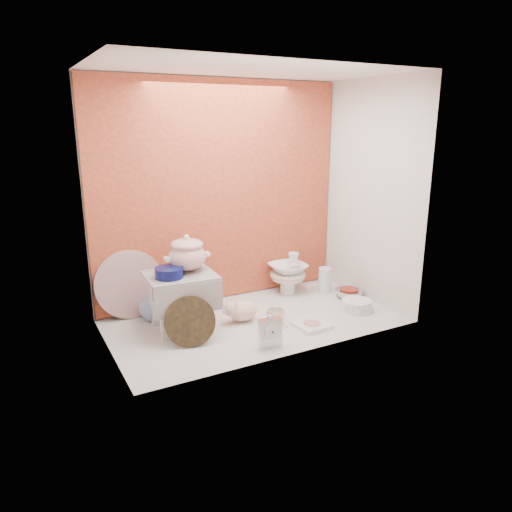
{
  "coord_description": "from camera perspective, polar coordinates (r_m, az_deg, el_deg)",
  "views": [
    {
      "loc": [
        -1.33,
        -2.49,
        1.22
      ],
      "look_at": [
        0.02,
        0.02,
        0.42
      ],
      "focal_mm": 33.66,
      "sensor_mm": 36.0,
      "label": 1
    }
  ],
  "objects": [
    {
      "name": "niche_shell",
      "position": [
        3.0,
        -1.82,
        10.12
      ],
      "size": [
        1.86,
        1.03,
        1.53
      ],
      "color": "#C95A32",
      "rests_on": "ground"
    },
    {
      "name": "cobalt_bowl",
      "position": [
        2.82,
        -10.29,
        -1.96
      ],
      "size": [
        0.2,
        0.2,
        0.06
      ],
      "primitive_type": "cylinder",
      "rotation": [
        0.0,
        0.0,
        -0.27
      ],
      "color": "#090F49",
      "rests_on": "step_stool"
    },
    {
      "name": "gold_rim_teacup",
      "position": [
        2.99,
        2.35,
        -7.21
      ],
      "size": [
        0.13,
        0.13,
        0.09
      ],
      "primitive_type": "imported",
      "rotation": [
        0.0,
        0.0,
        0.2
      ],
      "color": "white",
      "rests_on": "teacup_saucer"
    },
    {
      "name": "step_stool",
      "position": [
        2.94,
        -8.89,
        -5.34
      ],
      "size": [
        0.42,
        0.37,
        0.35
      ],
      "primitive_type": null,
      "rotation": [
        0.0,
        0.0,
        -0.06
      ],
      "color": "silver",
      "rests_on": "ground"
    },
    {
      "name": "dinner_plate_stack",
      "position": [
        3.29,
        11.85,
        -5.75
      ],
      "size": [
        0.26,
        0.26,
        0.07
      ],
      "primitive_type": "cylinder",
      "rotation": [
        0.0,
        0.0,
        0.28
      ],
      "color": "white",
      "rests_on": "ground"
    },
    {
      "name": "lacquer_tray",
      "position": [
        2.74,
        -7.84,
        -7.73
      ],
      "size": [
        0.31,
        0.18,
        0.28
      ],
      "primitive_type": null,
      "rotation": [
        0.0,
        0.0,
        -0.24
      ],
      "color": "black",
      "rests_on": "ground"
    },
    {
      "name": "lattice_dish",
      "position": [
        3.0,
        6.66,
        -8.18
      ],
      "size": [
        0.2,
        0.2,
        0.03
      ],
      "primitive_type": "cube",
      "rotation": [
        0.0,
        0.0,
        0.05
      ],
      "color": "white",
      "rests_on": "ground"
    },
    {
      "name": "crystal_bowl",
      "position": [
        3.51,
        10.99,
        -4.42
      ],
      "size": [
        0.24,
        0.24,
        0.06
      ],
      "primitive_type": "imported",
      "rotation": [
        0.0,
        0.0,
        0.23
      ],
      "color": "silver",
      "rests_on": "ground"
    },
    {
      "name": "clear_glass_vase",
      "position": [
        3.57,
        8.17,
        -2.87
      ],
      "size": [
        0.12,
        0.12,
        0.19
      ],
      "primitive_type": "cylinder",
      "rotation": [
        0.0,
        0.0,
        -0.44
      ],
      "color": "silver",
      "rests_on": "ground"
    },
    {
      "name": "porcelain_tower",
      "position": [
        3.51,
        3.8,
        -2.06
      ],
      "size": [
        0.32,
        0.32,
        0.31
      ],
      "primitive_type": null,
      "rotation": [
        0.0,
        0.0,
        -0.24
      ],
      "color": "white",
      "rests_on": "ground"
    },
    {
      "name": "mantel_clock",
      "position": [
        2.7,
        1.69,
        -8.93
      ],
      "size": [
        0.14,
        0.06,
        0.19
      ],
      "primitive_type": "cube",
      "rotation": [
        0.0,
        0.0,
        -0.1
      ],
      "color": "silver",
      "rests_on": "ground"
    },
    {
      "name": "floral_platter",
      "position": [
        3.17,
        -14.78,
        -3.26
      ],
      "size": [
        0.44,
        0.1,
        0.44
      ],
      "primitive_type": null,
      "rotation": [
        0.0,
        0.0,
        -0.01
      ],
      "color": "beige",
      "rests_on": "ground"
    },
    {
      "name": "ground",
      "position": [
        3.07,
        -0.15,
        -7.7
      ],
      "size": [
        1.8,
        1.8,
        0.0
      ],
      "primitive_type": "plane",
      "color": "silver",
      "rests_on": "ground"
    },
    {
      "name": "teacup_saucer",
      "position": [
        3.01,
        2.34,
        -8.1
      ],
      "size": [
        0.19,
        0.19,
        0.01
      ],
      "primitive_type": "cylinder",
      "rotation": [
        0.0,
        0.0,
        -0.27
      ],
      "color": "white",
      "rests_on": "ground"
    },
    {
      "name": "blue_white_vase",
      "position": [
        3.12,
        -11.92,
        -5.51
      ],
      "size": [
        0.26,
        0.26,
        0.22
      ],
      "primitive_type": "imported",
      "rotation": [
        0.0,
        0.0,
        -0.29
      ],
      "color": "silver",
      "rests_on": "ground"
    },
    {
      "name": "soup_tureen",
      "position": [
        2.91,
        -8.19,
        0.37
      ],
      "size": [
        0.3,
        0.3,
        0.23
      ],
      "primitive_type": null,
      "rotation": [
        0.0,
        0.0,
        0.12
      ],
      "color": "white",
      "rests_on": "step_stool"
    },
    {
      "name": "plush_pig",
      "position": [
        3.04,
        -1.55,
        -6.53
      ],
      "size": [
        0.28,
        0.23,
        0.14
      ],
      "primitive_type": "ellipsoid",
      "rotation": [
        0.0,
        0.0,
        -0.35
      ],
      "color": "beige",
      "rests_on": "ground"
    }
  ]
}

